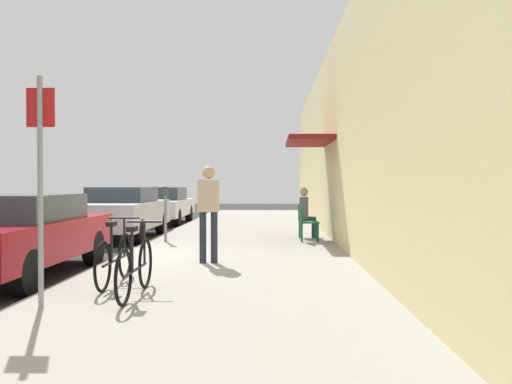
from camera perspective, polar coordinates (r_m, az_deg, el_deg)
ground_plane at (r=10.41m, az=-15.22°, el=-7.49°), size 60.00×60.00×0.00m
sidewalk_slab at (r=11.97m, az=-1.95°, el=-6.07°), size 4.50×32.00×0.12m
building_facade at (r=12.03m, az=9.57°, el=5.72°), size 1.40×32.00×5.05m
parked_car_0 at (r=9.36m, az=-24.36°, el=-4.13°), size 1.80×4.40×1.34m
parked_car_1 at (r=15.01m, az=-14.21°, el=-2.05°), size 1.80×4.40×1.42m
parked_car_2 at (r=20.27m, az=-10.03°, el=-1.36°), size 1.80×4.40×1.38m
parking_meter at (r=12.93m, az=-9.72°, el=-1.89°), size 0.12×0.10×1.32m
street_sign at (r=6.42m, az=-22.19°, el=1.96°), size 0.32×0.06×2.60m
bicycle_0 at (r=7.62m, az=-14.95°, el=-6.93°), size 0.46×1.71×0.90m
bicycle_1 at (r=6.76m, az=-12.85°, el=-7.92°), size 0.46×1.71×0.90m
cafe_chair_0 at (r=12.77m, az=5.42°, el=-3.10°), size 0.44×0.44×0.87m
cafe_chair_1 at (r=13.72m, az=5.16°, el=-2.82°), size 0.45×0.45×0.87m
seated_patron_1 at (r=13.71m, az=5.41°, el=-2.02°), size 0.43×0.37×1.29m
pedestrian_standing at (r=9.32m, az=-5.14°, el=-1.52°), size 0.36×0.22×1.70m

